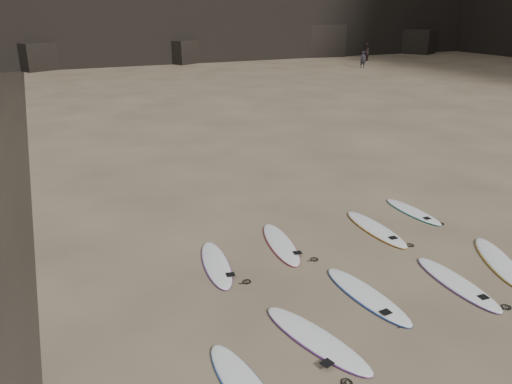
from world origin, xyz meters
TOP-DOWN VIEW (x-y plane):
  - ground at (0.00, 0.00)m, footprint 240.00×240.00m
  - surfboard_1 at (-2.38, -0.61)m, footprint 1.29×2.65m
  - surfboard_2 at (-0.66, 0.22)m, footprint 0.83×2.60m
  - surfboard_3 at (1.44, -0.17)m, footprint 0.71×2.52m
  - surfboard_4 at (3.09, 0.16)m, footprint 1.69×2.56m
  - surfboard_5 at (-3.10, 2.78)m, footprint 0.94×2.43m
  - surfboard_6 at (-1.23, 3.12)m, footprint 1.00×2.54m
  - surfboard_7 at (1.54, 2.88)m, footprint 0.66×2.58m
  - surfboard_8 at (3.28, 3.43)m, footprint 0.61×2.24m
  - person_a at (23.09, 33.98)m, footprint 0.63×0.49m
  - person_b at (26.95, 38.95)m, footprint 1.12×1.12m

SIDE VIEW (x-z plane):
  - ground at x=0.00m, z-range 0.00..0.00m
  - surfboard_8 at x=3.28m, z-range 0.00..0.08m
  - surfboard_5 at x=-3.10m, z-range 0.00..0.09m
  - surfboard_6 at x=-1.23m, z-range 0.00..0.09m
  - surfboard_3 at x=1.44m, z-range 0.00..0.09m
  - surfboard_4 at x=3.09m, z-range 0.00..0.09m
  - surfboard_2 at x=-0.66m, z-range 0.00..0.09m
  - surfboard_7 at x=1.54m, z-range 0.00..0.09m
  - surfboard_1 at x=-2.38m, z-range 0.00..0.09m
  - person_a at x=23.09m, z-range 0.00..1.54m
  - person_b at x=26.95m, z-range 0.00..1.83m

